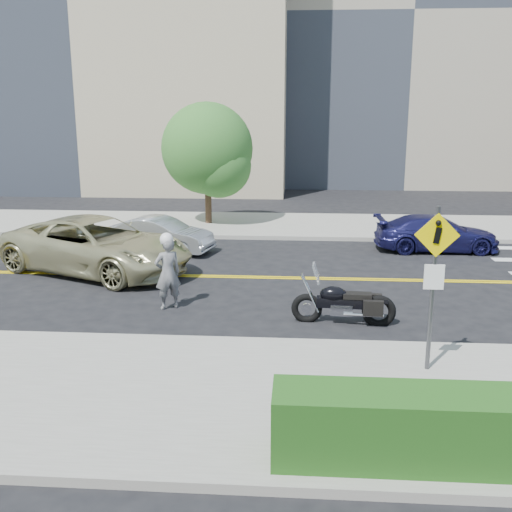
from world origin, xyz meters
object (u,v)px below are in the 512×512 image
object	(u,v)px
motorcycle	(344,294)
parked_car_silver	(161,235)
pedestrian_sign	(434,273)
parked_car_blue	(436,233)
motorcyclist	(168,271)
suv	(97,245)

from	to	relation	value
motorcycle	parked_car_silver	bearing A→B (deg)	134.62
pedestrian_sign	parked_car_blue	distance (m)	10.43
motorcyclist	parked_car_blue	bearing A→B (deg)	-171.01
parked_car_blue	motorcyclist	bearing A→B (deg)	128.42
motorcyclist	parked_car_silver	size ratio (longest dim) A/B	0.53
pedestrian_sign	motorcycle	size ratio (longest dim) A/B	1.33
pedestrian_sign	parked_car_silver	size ratio (longest dim) A/B	0.84
motorcyclist	suv	bearing A→B (deg)	-79.34
motorcyclist	parked_car_blue	world-z (taller)	motorcyclist
pedestrian_sign	parked_car_blue	xyz separation A→B (m)	(2.32, 10.08, -1.36)
motorcyclist	parked_car_blue	distance (m)	10.28
pedestrian_sign	parked_car_blue	bearing A→B (deg)	77.02
motorcycle	parked_car_silver	world-z (taller)	motorcycle
suv	motorcyclist	bearing A→B (deg)	-114.39
motorcyclist	parked_car_silver	world-z (taller)	motorcyclist
pedestrian_sign	parked_car_blue	size ratio (longest dim) A/B	0.72
motorcyclist	parked_car_silver	bearing A→B (deg)	-106.71
pedestrian_sign	motorcyclist	world-z (taller)	pedestrian_sign
suv	parked_car_blue	xyz separation A→B (m)	(10.64, 3.52, -0.22)
pedestrian_sign	motorcyclist	bearing A→B (deg)	148.09
motorcycle	suv	xyz separation A→B (m)	(-7.00, 3.86, 0.13)
pedestrian_sign	parked_car_silver	bearing A→B (deg)	127.28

